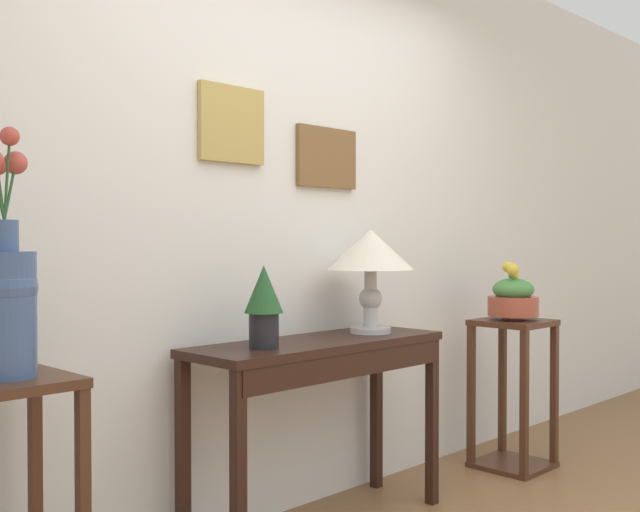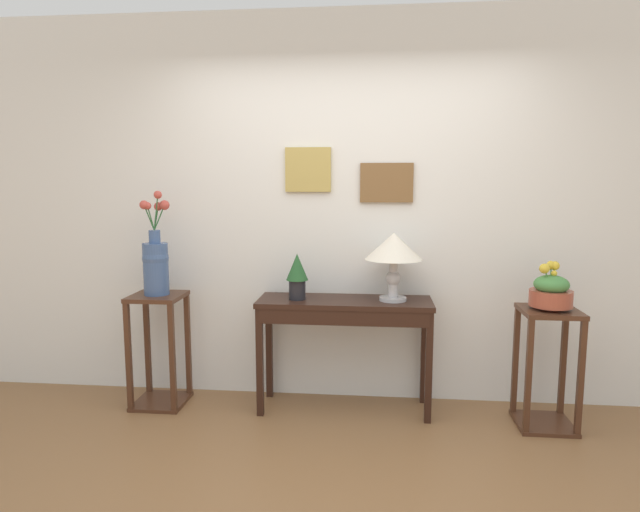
% 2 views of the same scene
% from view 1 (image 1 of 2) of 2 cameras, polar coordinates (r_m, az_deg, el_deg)
% --- Properties ---
extents(back_wall_with_art, '(9.00, 0.13, 2.80)m').
position_cam_1_polar(back_wall_with_art, '(3.36, -3.39, 4.41)').
color(back_wall_with_art, silver).
rests_on(back_wall_with_art, ground).
extents(console_table, '(1.20, 0.40, 0.80)m').
position_cam_1_polar(console_table, '(3.16, 0.20, -8.54)').
color(console_table, black).
rests_on(console_table, ground).
extents(table_lamp, '(0.39, 0.39, 0.47)m').
position_cam_1_polar(table_lamp, '(3.38, 3.86, 0.07)').
color(table_lamp, '#B7B7BC').
rests_on(table_lamp, console_table).
extents(potted_plant_on_console, '(0.15, 0.15, 0.32)m').
position_cam_1_polar(potted_plant_on_console, '(2.90, -4.29, -3.48)').
color(potted_plant_on_console, black).
rests_on(potted_plant_on_console, console_table).
extents(flower_vase_tall_left, '(0.18, 0.19, 0.73)m').
position_cam_1_polar(flower_vase_tall_left, '(2.35, -22.80, -2.66)').
color(flower_vase_tall_left, '#3D5684').
rests_on(flower_vase_tall_left, pedestal_stand_left).
extents(pedestal_stand_right, '(0.36, 0.36, 0.79)m').
position_cam_1_polar(pedestal_stand_right, '(4.19, 14.42, -10.09)').
color(pedestal_stand_right, '#472819').
rests_on(pedestal_stand_right, ground).
extents(planter_bowl_wide_right, '(0.27, 0.27, 0.31)m').
position_cam_1_polar(planter_bowl_wide_right, '(4.12, 14.44, -3.09)').
color(planter_bowl_wide_right, '#9E4733').
rests_on(planter_bowl_wide_right, pedestal_stand_right).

